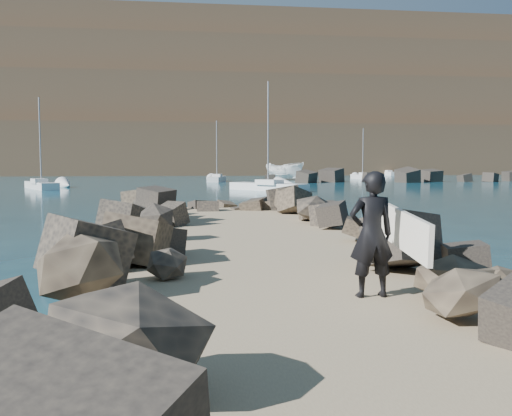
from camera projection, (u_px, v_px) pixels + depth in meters
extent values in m
plane|color=#0F384C|center=(250.00, 271.00, 12.73)|extent=(800.00, 800.00, 0.00)
cube|color=#8C7759|center=(263.00, 276.00, 10.73)|extent=(6.00, 26.00, 0.60)
cube|color=black|center=(108.00, 264.00, 10.83)|extent=(2.60, 22.00, 1.00)
cube|color=black|center=(400.00, 257.00, 11.58)|extent=(2.60, 22.00, 1.00)
cube|color=black|center=(475.00, 177.00, 71.53)|extent=(52.00, 4.00, 1.20)
cube|color=#2D4919|center=(220.00, 117.00, 170.89)|extent=(360.00, 140.00, 32.00)
cube|color=silver|center=(152.00, 207.00, 17.60)|extent=(0.79, 2.56, 0.08)
imported|color=white|center=(285.00, 171.00, 78.53)|extent=(6.08, 6.34, 2.47)
imported|color=black|center=(371.00, 234.00, 7.71)|extent=(0.64, 0.43, 1.71)
cube|color=white|center=(403.00, 230.00, 7.76)|extent=(0.21, 2.12, 0.67)
cube|color=silver|center=(363.00, 177.00, 82.64)|extent=(1.84, 6.21, 0.80)
cylinder|color=gray|center=(363.00, 152.00, 82.34)|extent=(0.12, 0.12, 6.74)
cube|color=silver|center=(364.00, 174.00, 81.88)|extent=(1.11, 1.79, 0.44)
cube|color=silver|center=(41.00, 186.00, 51.81)|extent=(4.42, 6.94, 0.80)
cylinder|color=gray|center=(40.00, 140.00, 51.48)|extent=(0.12, 0.12, 7.67)
cube|color=silver|center=(39.00, 181.00, 51.03)|extent=(1.86, 2.24, 0.44)
cube|color=silver|center=(268.00, 188.00, 49.01)|extent=(6.22, 7.28, 0.80)
cylinder|color=gray|center=(268.00, 133.00, 48.63)|extent=(0.12, 0.12, 8.67)
cube|color=silver|center=(269.00, 182.00, 48.23)|extent=(2.35, 2.52, 0.44)
cube|color=silver|center=(387.00, 174.00, 106.91)|extent=(2.08, 6.07, 0.80)
cylinder|color=gray|center=(387.00, 155.00, 106.62)|extent=(0.12, 0.12, 6.55)
cube|color=silver|center=(388.00, 171.00, 106.17)|extent=(1.16, 1.78, 0.44)
cube|color=silver|center=(217.00, 180.00, 72.10)|extent=(2.79, 6.57, 0.80)
cylinder|color=gray|center=(217.00, 149.00, 71.79)|extent=(0.12, 0.12, 7.06)
cube|color=silver|center=(217.00, 176.00, 71.32)|extent=(1.40, 1.98, 0.44)
cube|color=white|center=(38.00, 46.00, 155.14)|extent=(10.00, 8.00, 4.00)
cube|color=white|center=(186.00, 59.00, 173.13)|extent=(8.00, 6.00, 3.50)
cube|color=white|center=(311.00, 50.00, 160.79)|extent=(12.00, 7.00, 4.00)
cube|color=white|center=(412.00, 62.00, 177.18)|extent=(6.00, 6.00, 3.00)
cube|color=white|center=(509.00, 48.00, 159.89)|extent=(5.00, 5.00, 5.00)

